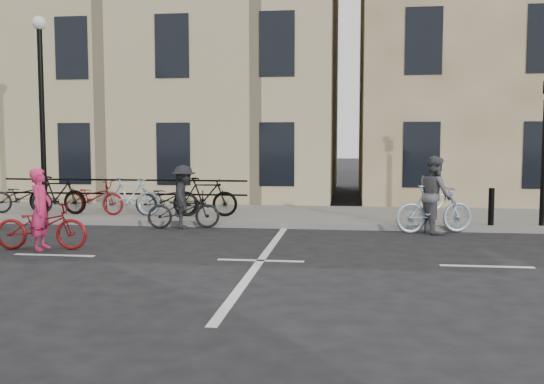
# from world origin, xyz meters

# --- Properties ---
(ground) EXTENTS (120.00, 120.00, 0.00)m
(ground) POSITION_xyz_m (0.00, 0.00, 0.00)
(ground) COLOR black
(ground) RESTS_ON ground
(sidewalk) EXTENTS (46.00, 4.00, 0.15)m
(sidewalk) POSITION_xyz_m (-4.00, 6.00, 0.07)
(sidewalk) COLOR slate
(sidewalk) RESTS_ON ground
(building_west) EXTENTS (20.00, 10.00, 10.00)m
(building_west) POSITION_xyz_m (-9.00, 13.00, 5.15)
(building_west) COLOR tan
(building_west) RESTS_ON sidewalk
(lamp_post) EXTENTS (0.36, 0.36, 5.28)m
(lamp_post) POSITION_xyz_m (-6.50, 4.40, 3.49)
(lamp_post) COLOR black
(lamp_post) RESTS_ON sidewalk
(bollard_east) EXTENTS (0.14, 0.14, 0.90)m
(bollard_east) POSITION_xyz_m (5.00, 4.25, 0.60)
(bollard_east) COLOR black
(bollard_east) RESTS_ON sidewalk
(parked_bikes) EXTENTS (7.25, 1.23, 1.05)m
(parked_bikes) POSITION_xyz_m (-4.92, 5.04, 0.65)
(parked_bikes) COLOR black
(parked_bikes) RESTS_ON sidewalk
(cyclist_pink) EXTENTS (1.91, 0.86, 1.64)m
(cyclist_pink) POSITION_xyz_m (-4.55, 0.56, 0.57)
(cyclist_pink) COLOR maroon
(cyclist_pink) RESTS_ON ground
(cyclist_grey) EXTENTS (1.97, 1.04, 1.83)m
(cyclist_grey) POSITION_xyz_m (3.61, 3.80, 0.74)
(cyclist_grey) COLOR #97B4C6
(cyclist_grey) RESTS_ON ground
(cyclist_dark) EXTENTS (1.87, 1.14, 1.58)m
(cyclist_dark) POSITION_xyz_m (-2.50, 3.78, 0.62)
(cyclist_dark) COLOR black
(cyclist_dark) RESTS_ON ground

